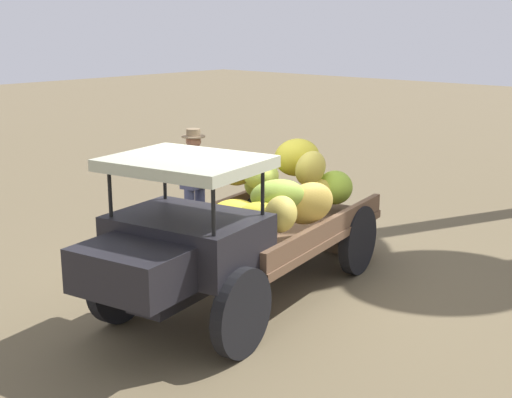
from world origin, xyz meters
TOP-DOWN VIEW (x-y plane):
  - ground_plane at (0.00, 0.00)m, footprint 60.00×60.00m
  - truck at (0.58, 0.20)m, footprint 4.62×2.37m
  - farmer at (-0.50, -1.73)m, footprint 0.52×0.49m
  - wooden_crate at (-1.82, 0.01)m, footprint 0.48×0.50m
  - loose_banana_bunch at (1.05, -1.75)m, footprint 0.74×0.70m

SIDE VIEW (x-z plane):
  - ground_plane at x=0.00m, z-range 0.00..0.00m
  - loose_banana_bunch at x=1.05m, z-range 0.00..0.39m
  - wooden_crate at x=-1.82m, z-range 0.00..0.50m
  - truck at x=0.58m, z-range 0.02..1.92m
  - farmer at x=-0.50m, z-range 0.13..1.88m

